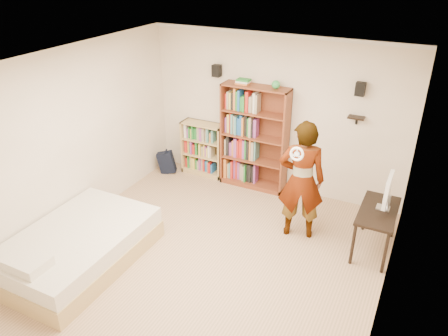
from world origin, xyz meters
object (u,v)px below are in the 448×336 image
at_px(tall_bookshelf, 254,138).
at_px(person, 301,180).
at_px(daybed, 78,243).
at_px(computer_desk, 375,230).
at_px(low_bookshelf, 203,149).

relative_size(tall_bookshelf, person, 1.02).
bearing_deg(tall_bookshelf, daybed, -112.37).
xyz_separation_m(daybed, person, (2.45, 1.98, 0.60)).
height_order(daybed, person, person).
distance_m(tall_bookshelf, person, 1.61).
bearing_deg(computer_desk, tall_bookshelf, 156.72).
bearing_deg(tall_bookshelf, computer_desk, -23.28).
distance_m(tall_bookshelf, computer_desk, 2.55).
distance_m(tall_bookshelf, low_bookshelf, 1.11).
xyz_separation_m(low_bookshelf, daybed, (-0.23, -3.08, -0.20)).
height_order(low_bookshelf, daybed, low_bookshelf).
xyz_separation_m(tall_bookshelf, computer_desk, (2.28, -0.98, -0.59)).
bearing_deg(low_bookshelf, daybed, -94.28).
relative_size(tall_bookshelf, computer_desk, 1.90).
xyz_separation_m(computer_desk, daybed, (-3.54, -2.08, -0.02)).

